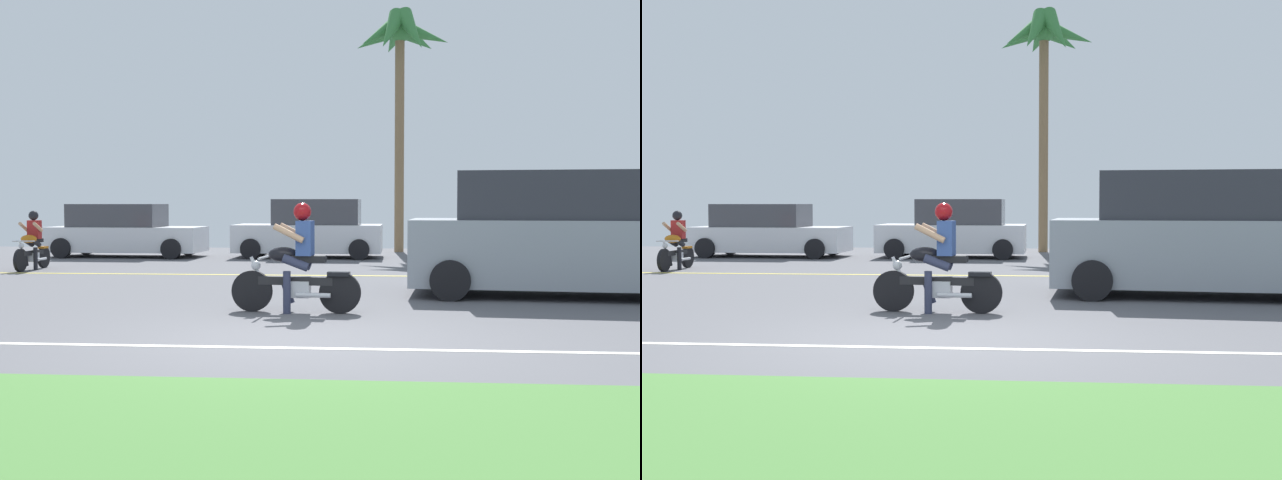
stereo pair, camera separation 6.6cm
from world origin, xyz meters
TOP-DOWN VIEW (x-y plane):
  - ground at (0.00, 3.00)m, footprint 56.00×30.00m
  - grass_median at (0.00, -4.10)m, footprint 56.00×3.80m
  - lane_line_near at (0.00, -0.48)m, footprint 50.40×0.12m
  - lane_line_far at (0.00, 7.86)m, footprint 50.40×0.12m
  - motorcyclist at (-0.28, 2.22)m, footprint 1.83×0.60m
  - suv_nearby at (3.79, 4.56)m, footprint 5.07×2.59m
  - parked_car_0 at (-6.51, 13.23)m, footprint 4.42×1.99m
  - parked_car_1 at (-1.18, 13.44)m, footprint 4.14×2.09m
  - palm_tree_0 at (1.30, 16.09)m, footprint 3.13×3.06m
  - motorcyclist_distant at (-7.13, 8.74)m, footprint 0.53×1.62m

SIDE VIEW (x-z plane):
  - ground at x=0.00m, z-range -0.04..0.00m
  - lane_line_near at x=0.00m, z-range 0.00..0.01m
  - lane_line_far at x=0.00m, z-range 0.00..0.01m
  - grass_median at x=0.00m, z-range 0.00..0.06m
  - motorcyclist_distant at x=-7.13m, z-range -0.10..1.25m
  - motorcyclist at x=-0.28m, z-range -0.12..1.41m
  - parked_car_0 at x=-6.51m, z-range -0.05..1.45m
  - parked_car_1 at x=-1.18m, z-range -0.06..1.58m
  - suv_nearby at x=3.79m, z-range -0.03..2.01m
  - palm_tree_0 at x=1.30m, z-range 2.57..10.05m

